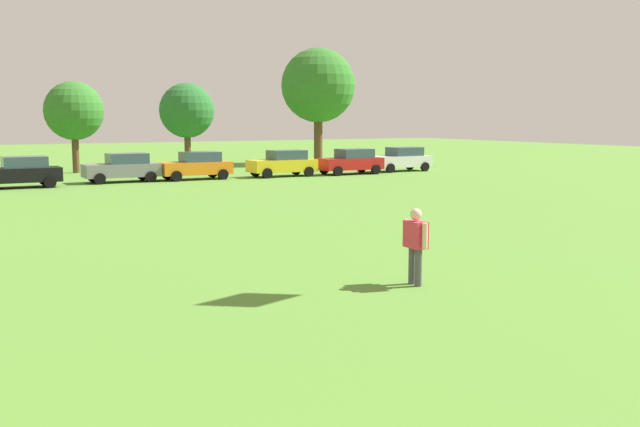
# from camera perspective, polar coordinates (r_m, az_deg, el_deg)

# --- Properties ---
(ground_plane) EXTENTS (160.00, 160.00, 0.00)m
(ground_plane) POSITION_cam_1_polar(r_m,az_deg,el_deg) (30.58, -23.21, -0.22)
(ground_plane) COLOR #568C33
(adult_bystander) EXTENTS (0.34, 0.83, 1.75)m
(adult_bystander) POSITION_cam_1_polar(r_m,az_deg,el_deg) (16.66, 7.41, -2.03)
(adult_bystander) COLOR #4C4C51
(adult_bystander) RESTS_ON ground
(parked_car_black_2) EXTENTS (4.30, 2.02, 1.68)m
(parked_car_black_2) POSITION_cam_1_polar(r_m,az_deg,el_deg) (42.67, -22.20, 3.00)
(parked_car_black_2) COLOR black
(parked_car_black_2) RESTS_ON ground
(parked_car_gray_3) EXTENTS (4.30, 2.02, 1.68)m
(parked_car_gray_3) POSITION_cam_1_polar(r_m,az_deg,el_deg) (44.53, -15.00, 3.46)
(parked_car_gray_3) COLOR slate
(parked_car_gray_3) RESTS_ON ground
(parked_car_orange_4) EXTENTS (4.30, 2.02, 1.68)m
(parked_car_orange_4) POSITION_cam_1_polar(r_m,az_deg,el_deg) (45.49, -9.55, 3.69)
(parked_car_orange_4) COLOR orange
(parked_car_orange_4) RESTS_ON ground
(parked_car_yellow_5) EXTENTS (4.30, 2.02, 1.68)m
(parked_car_yellow_5) POSITION_cam_1_polar(r_m,az_deg,el_deg) (47.22, -2.86, 3.92)
(parked_car_yellow_5) COLOR yellow
(parked_car_yellow_5) RESTS_ON ground
(parked_car_red_6) EXTENTS (4.30, 2.02, 1.68)m
(parked_car_red_6) POSITION_cam_1_polar(r_m,az_deg,el_deg) (49.14, 2.42, 4.06)
(parked_car_red_6) COLOR red
(parked_car_red_6) RESTS_ON ground
(parked_car_white_7) EXTENTS (4.30, 2.02, 1.68)m
(parked_car_white_7) POSITION_cam_1_polar(r_m,az_deg,el_deg) (52.15, 6.32, 4.21)
(parked_car_white_7) COLOR white
(parked_car_white_7) RESTS_ON ground
(tree_center) EXTENTS (3.97, 3.97, 6.19)m
(tree_center) POSITION_cam_1_polar(r_m,az_deg,el_deg) (52.91, -18.51, 7.52)
(tree_center) COLOR brown
(tree_center) RESTS_ON ground
(tree_right) EXTENTS (4.03, 4.03, 6.27)m
(tree_right) POSITION_cam_1_polar(r_m,az_deg,el_deg) (55.49, -10.26, 7.82)
(tree_right) COLOR brown
(tree_right) RESTS_ON ground
(tree_far_right) EXTENTS (5.98, 5.98, 9.32)m
(tree_far_right) POSITION_cam_1_polar(r_m,az_deg,el_deg) (60.25, -0.14, 9.86)
(tree_far_right) COLOR brown
(tree_far_right) RESTS_ON ground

